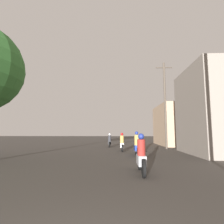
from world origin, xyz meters
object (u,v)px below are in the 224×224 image
at_px(motorcycle_white, 122,144).
at_px(building_right_near, 216,111).
at_px(motorcycle_black, 110,141).
at_px(building_right_far, 180,125).
at_px(motorcycle_silver, 141,157).
at_px(motorcycle_blue, 137,146).
at_px(utility_pole_far, 165,103).

height_order(motorcycle_white, building_right_near, building_right_near).
xyz_separation_m(motorcycle_white, building_right_near, (6.94, -1.95, 2.56)).
bearing_deg(building_right_near, motorcycle_white, 164.33).
relative_size(motorcycle_black, building_right_far, 0.30).
relative_size(motorcycle_silver, motorcycle_blue, 1.06).
xyz_separation_m(motorcycle_blue, utility_pole_far, (3.31, 4.75, 3.76)).
distance_m(motorcycle_blue, motorcycle_white, 2.92).
bearing_deg(motorcycle_white, building_right_near, -25.00).
bearing_deg(motorcycle_blue, utility_pole_far, 61.55).
distance_m(motorcycle_silver, motorcycle_blue, 5.12).
height_order(motorcycle_black, building_right_far, building_right_far).
relative_size(motorcycle_blue, utility_pole_far, 0.22).
bearing_deg(motorcycle_silver, utility_pole_far, 61.92).
relative_size(motorcycle_blue, building_right_far, 0.27).
height_order(motorcycle_silver, motorcycle_black, motorcycle_silver).
relative_size(building_right_near, building_right_far, 0.94).
bearing_deg(motorcycle_silver, building_right_far, 57.91).
height_order(building_right_near, utility_pole_far, utility_pole_far).
bearing_deg(utility_pole_far, motorcycle_white, -155.00).
height_order(motorcycle_white, building_right_far, building_right_far).
bearing_deg(building_right_far, motorcycle_black, -161.75).
bearing_deg(building_right_far, motorcycle_white, -136.93).
relative_size(motorcycle_silver, motorcycle_black, 0.96).
height_order(motorcycle_silver, motorcycle_white, motorcycle_silver).
distance_m(motorcycle_silver, building_right_near, 9.04).
bearing_deg(utility_pole_far, motorcycle_black, 160.32).
distance_m(motorcycle_white, utility_pole_far, 6.05).
relative_size(building_right_far, utility_pole_far, 0.79).
height_order(motorcycle_white, motorcycle_black, motorcycle_white).
distance_m(motorcycle_black, utility_pole_far, 7.00).
relative_size(motorcycle_silver, motorcycle_white, 1.03).
distance_m(motorcycle_white, motorcycle_black, 4.16).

